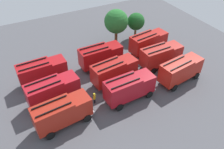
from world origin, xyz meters
name	(u,v)px	position (x,y,z in m)	size (l,w,h in m)	color
ground_plane	(112,82)	(0.00, 0.00, 0.00)	(55.69, 55.69, 0.00)	#4C4C51
fire_truck_0	(62,112)	(-9.13, -4.46, 2.15)	(7.39, 3.28, 3.88)	#A12115
fire_truck_1	(129,87)	(0.35, -4.39, 2.15)	(7.28, 2.96, 3.88)	#A3111C
fire_truck_2	(181,70)	(9.18, -4.55, 2.15)	(7.45, 3.49, 3.88)	#AA1F14
fire_truck_3	(53,90)	(-9.02, -0.10, 2.15)	(7.40, 3.31, 3.88)	#AB161F
fire_truck_4	(114,71)	(0.27, -0.18, 2.15)	(7.42, 3.39, 3.88)	#A51915
fire_truck_5	(161,55)	(8.95, -0.06, 2.15)	(7.24, 2.85, 3.88)	#A8201A
fire_truck_6	(42,71)	(-9.21, 4.67, 2.15)	(7.28, 2.96, 3.88)	#A81419
fire_truck_7	(101,55)	(0.24, 4.46, 2.15)	(7.25, 2.88, 3.88)	#9E1012
fire_truck_8	(148,42)	(9.53, 4.37, 2.15)	(7.45, 3.50, 3.88)	#A51511
firefighter_0	(199,68)	(13.39, -4.38, 0.96)	(0.40, 0.48, 1.71)	black
firefighter_1	(94,98)	(-4.21, -2.86, 0.95)	(0.46, 0.47, 1.69)	black
tree_0	(116,22)	(5.95, 9.72, 4.55)	(4.37, 4.37, 6.77)	brown
tree_1	(136,22)	(10.40, 9.96, 3.45)	(3.31, 3.31, 5.13)	brown
traffic_cone_0	(33,76)	(-10.53, 6.77, 0.29)	(0.41, 0.41, 0.59)	#F2600C
lamppost	(0,149)	(-16.15, -7.60, 3.58)	(0.36, 0.36, 6.05)	slate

